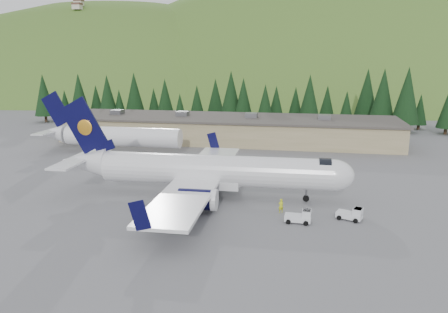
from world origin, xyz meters
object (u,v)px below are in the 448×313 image
Objects in this scene: terminal_building at (228,129)px; second_airliner at (108,136)px; baggage_tug_a at (300,217)px; ramp_worker at (281,206)px; baggage_tug_b at (352,214)px; airliner at (207,171)px.

second_airliner is at bearing -141.22° from terminal_building.
ramp_worker is at bearing 132.34° from baggage_tug_a.
baggage_tug_b is at bearing 144.52° from ramp_worker.
baggage_tug_b is at bearing -63.55° from terminal_building.
baggage_tug_a is (12.01, -7.11, -2.72)m from airliner.
baggage_tug_a is 0.04× the size of terminal_building.
ramp_worker is (33.55, -26.33, -2.48)m from second_airliner.
baggage_tug_b is 1.82× the size of ramp_worker.
baggage_tug_b is (17.63, -5.24, -2.74)m from airliner.
baggage_tug_b is 7.94m from ramp_worker.
airliner is at bearing -52.56° from ramp_worker.
ramp_worker is at bearing -72.14° from terminal_building.
terminal_building is 42.27× the size of ramp_worker.
baggage_tug_a is at bearing -39.13° from second_airliner.
second_airliner is 0.39× the size of terminal_building.
second_airliner reaches higher than terminal_building.
airliner reaches higher than terminal_building.
second_airliner is 46.24m from baggage_tug_a.
airliner is 38.23m from terminal_building.
airliner is 22.78× the size of ramp_worker.
baggage_tug_a reaches higher than baggage_tug_b.
second_airliner is at bearing 167.60° from baggage_tug_b.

